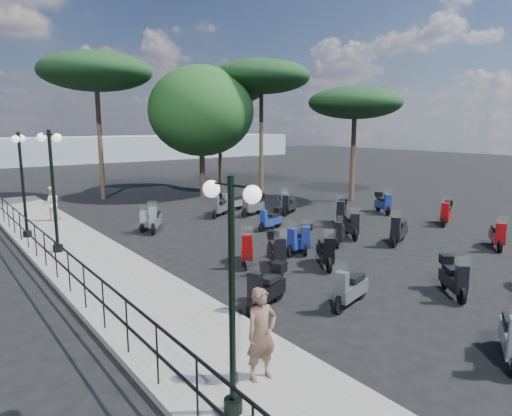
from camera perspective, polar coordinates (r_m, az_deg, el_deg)
ground at (r=17.32m, az=3.12°, el=-4.76°), size 120.00×120.00×0.00m
sidewalk at (r=16.97m, az=-21.05°, el=-5.51°), size 3.00×30.00×0.15m
railing at (r=16.30m, az=-25.44°, el=-3.48°), size 0.04×26.04×1.10m
lamp_post_0 at (r=6.77m, az=-3.03°, el=-9.31°), size 0.41×1.07×3.67m
lamp_post_1 at (r=16.99m, az=-24.06°, el=2.82°), size 0.58×1.20×4.21m
lamp_post_2 at (r=19.82m, az=-27.19°, el=3.35°), size 0.63×1.14×4.09m
woman at (r=8.14m, az=0.68°, el=-15.48°), size 0.62×0.43×1.65m
pedestrian_far at (r=22.97m, az=-24.22°, el=0.52°), size 0.78×0.61×1.59m
scooter_1 at (r=11.49m, az=1.34°, el=-10.01°), size 1.64×0.87×1.37m
scooter_2 at (r=14.44m, az=2.57°, el=-5.56°), size 1.10×1.69×1.48m
scooter_3 at (r=14.97m, az=-1.10°, el=-5.22°), size 1.15×1.51×1.42m
scooter_4 at (r=20.26m, az=-13.14°, el=-1.59°), size 1.32×0.88×1.18m
scooter_6 at (r=11.82m, az=11.69°, el=-9.94°), size 1.63×0.69×1.32m
scooter_7 at (r=16.49m, az=6.14°, el=-3.93°), size 1.15×1.33×1.32m
scooter_8 at (r=16.30m, az=5.41°, el=-4.01°), size 1.54×0.77×1.27m
scooter_9 at (r=22.66m, az=-4.57°, el=0.04°), size 1.44×1.02×1.33m
scooter_10 at (r=19.91m, az=-12.52°, el=-1.50°), size 1.09×1.60×1.45m
scooter_12 at (r=13.39m, az=23.43°, el=-8.08°), size 1.13×1.33×1.27m
scooter_13 at (r=14.85m, az=8.71°, el=-5.53°), size 1.09×1.50×1.39m
scooter_14 at (r=19.83m, az=1.85°, el=-1.45°), size 1.49×0.59×1.20m
scooter_15 at (r=22.87m, az=-0.34°, el=0.35°), size 1.71×0.80×1.40m
scooter_16 at (r=23.28m, az=-4.60°, el=0.41°), size 1.37×1.18×1.32m
scooter_18 at (r=18.29m, az=17.41°, el=-2.79°), size 1.71×0.92×1.44m
scooter_19 at (r=17.62m, az=10.38°, el=-3.19°), size 1.32×1.02×1.25m
scooter_20 at (r=18.85m, az=11.81°, el=-2.22°), size 1.06×1.50×1.37m
scooter_21 at (r=23.31m, az=4.20°, el=0.34°), size 1.50×0.96×1.33m
scooter_22 at (r=24.01m, az=-3.13°, el=0.60°), size 1.58×0.61×1.27m
scooter_23 at (r=19.03m, az=27.94°, el=-3.14°), size 1.43×1.09×1.35m
scooter_24 at (r=22.58m, az=22.70°, el=-0.61°), size 1.64×0.93×1.39m
scooter_25 at (r=21.25m, az=10.65°, el=-0.54°), size 1.57×1.28×1.48m
scooter_26 at (r=24.44m, az=15.59°, el=0.56°), size 0.99×1.54×1.35m
scooter_27 at (r=23.74m, az=3.36°, el=0.59°), size 1.05×1.54×1.39m
broadleaf_tree at (r=29.29m, az=-6.88°, el=11.92°), size 6.59×6.59×8.14m
pine_0 at (r=32.58m, az=-4.60°, el=14.52°), size 6.39×6.39×8.02m
pine_1 at (r=30.47m, az=0.68°, el=16.07°), size 6.31×6.31×8.66m
pine_2 at (r=29.39m, az=-19.39°, el=15.75°), size 6.56×6.56×8.72m
pine_3 at (r=27.59m, az=12.27°, el=12.70°), size 5.42×5.42×6.71m
distant_hills at (r=58.89m, az=-26.32°, el=6.40°), size 70.00×8.00×3.00m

